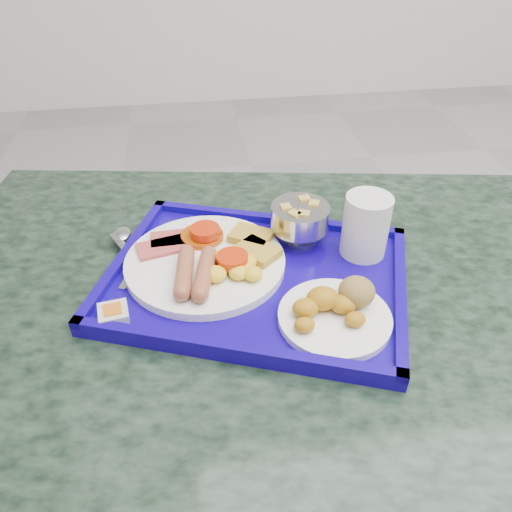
{
  "coord_description": "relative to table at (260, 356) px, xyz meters",
  "views": [
    {
      "loc": [
        -1.0,
        -0.38,
        1.22
      ],
      "look_at": [
        -0.91,
        0.22,
        0.75
      ],
      "focal_mm": 35.0,
      "sensor_mm": 36.0,
      "label": 1
    }
  ],
  "objects": [
    {
      "name": "main_plate",
      "position": [
        -0.08,
        0.03,
        0.21
      ],
      "size": [
        0.26,
        0.26,
        0.04
      ],
      "rotation": [
        0.0,
        0.0,
        -0.26
      ],
      "color": "white",
      "rests_on": "tray"
    },
    {
      "name": "juice_cup",
      "position": [
        0.18,
        0.03,
        0.25
      ],
      "size": [
        0.08,
        0.08,
        0.11
      ],
      "color": "white",
      "rests_on": "tray"
    },
    {
      "name": "tray",
      "position": [
        -0.01,
        -0.0,
        0.19
      ],
      "size": [
        0.55,
        0.48,
        0.03
      ],
      "rotation": [
        0.0,
        0.0,
        -0.36
      ],
      "color": "#13038C",
      "rests_on": "table"
    },
    {
      "name": "knife",
      "position": [
        -0.2,
        0.07,
        0.2
      ],
      "size": [
        0.09,
        0.17,
        0.0
      ],
      "primitive_type": "cube",
      "rotation": [
        0.0,
        0.0,
        0.46
      ],
      "color": "#BABABC",
      "rests_on": "tray"
    },
    {
      "name": "jam_packet",
      "position": [
        -0.22,
        -0.07,
        0.2
      ],
      "size": [
        0.05,
        0.05,
        0.02
      ],
      "rotation": [
        0.0,
        0.0,
        0.15
      ],
      "color": "silver",
      "rests_on": "tray"
    },
    {
      "name": "table",
      "position": [
        0.0,
        0.0,
        0.0
      ],
      "size": [
        1.23,
        0.93,
        0.7
      ],
      "rotation": [
        0.0,
        0.0,
        -0.17
      ],
      "color": "slate",
      "rests_on": "floor"
    },
    {
      "name": "fruit_bowl",
      "position": [
        0.08,
        0.08,
        0.24
      ],
      "size": [
        0.1,
        0.1,
        0.07
      ],
      "color": "#BABABC",
      "rests_on": "tray"
    },
    {
      "name": "bread_plate",
      "position": [
        0.09,
        -0.11,
        0.21
      ],
      "size": [
        0.16,
        0.16,
        0.05
      ],
      "rotation": [
        0.0,
        0.0,
        0.05
      ],
      "color": "white",
      "rests_on": "tray"
    },
    {
      "name": "spoon",
      "position": [
        -0.22,
        0.12,
        0.2
      ],
      "size": [
        0.08,
        0.17,
        0.01
      ],
      "rotation": [
        0.0,
        0.0,
        -0.35
      ],
      "color": "#BABABC",
      "rests_on": "tray"
    }
  ]
}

